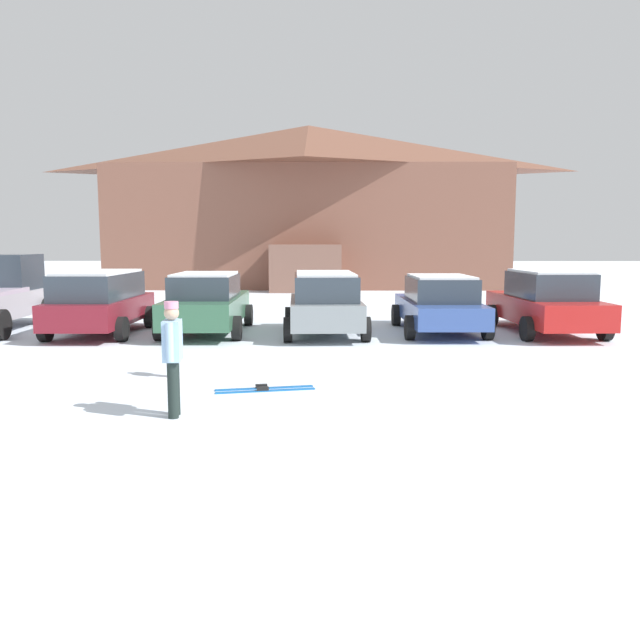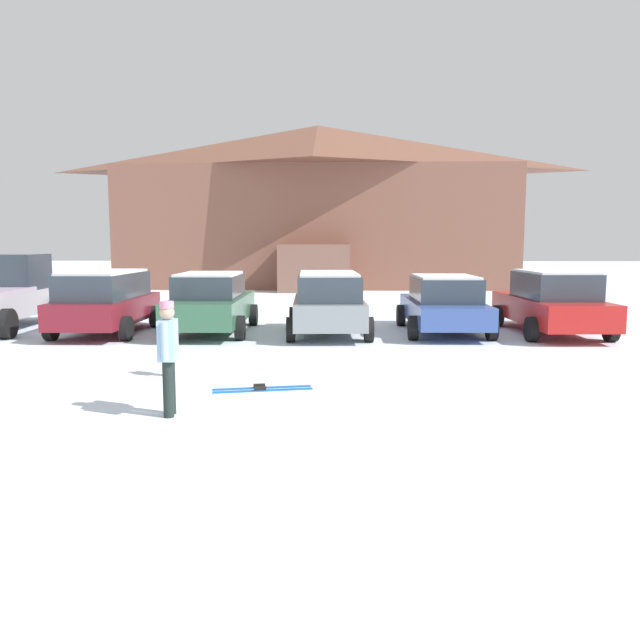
{
  "view_description": "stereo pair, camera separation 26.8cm",
  "coord_description": "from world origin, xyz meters",
  "px_view_note": "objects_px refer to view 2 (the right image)",
  "views": [
    {
      "loc": [
        0.98,
        -5.46,
        2.49
      ],
      "look_at": [
        0.79,
        6.8,
        0.97
      ],
      "focal_mm": 35.0,
      "sensor_mm": 36.0,
      "label": 1
    },
    {
      "loc": [
        1.25,
        -5.46,
        2.49
      ],
      "look_at": [
        0.79,
        6.8,
        0.97
      ],
      "focal_mm": 35.0,
      "sensor_mm": 36.0,
      "label": 2
    }
  ],
  "objects_px": {
    "ski_lodge": "(318,205)",
    "parked_grey_wagon": "(328,302)",
    "skier_adult_in_blue_parka": "(168,351)",
    "parked_green_coupe": "(211,302)",
    "parked_maroon_van": "(106,300)",
    "skier_child_in_pink_snowsuit": "(169,350)",
    "parked_blue_hatchback": "(444,304)",
    "pair_of_skis": "(262,389)",
    "parked_red_sedan": "(551,302)"
  },
  "relations": [
    {
      "from": "pair_of_skis",
      "to": "parked_red_sedan",
      "type": "bearing_deg",
      "value": 44.06
    },
    {
      "from": "pair_of_skis",
      "to": "parked_blue_hatchback",
      "type": "bearing_deg",
      "value": 58.98
    },
    {
      "from": "pair_of_skis",
      "to": "skier_child_in_pink_snowsuit",
      "type": "bearing_deg",
      "value": 150.98
    },
    {
      "from": "parked_green_coupe",
      "to": "parked_red_sedan",
      "type": "xyz_separation_m",
      "value": [
        9.39,
        0.09,
        0.03
      ]
    },
    {
      "from": "skier_adult_in_blue_parka",
      "to": "parked_grey_wagon",
      "type": "bearing_deg",
      "value": 75.24
    },
    {
      "from": "parked_blue_hatchback",
      "to": "skier_child_in_pink_snowsuit",
      "type": "bearing_deg",
      "value": -135.81
    },
    {
      "from": "parked_red_sedan",
      "to": "parked_blue_hatchback",
      "type": "bearing_deg",
      "value": 178.86
    },
    {
      "from": "parked_grey_wagon",
      "to": "pair_of_skis",
      "type": "distance_m",
      "value": 6.53
    },
    {
      "from": "skier_child_in_pink_snowsuit",
      "to": "pair_of_skis",
      "type": "distance_m",
      "value": 2.21
    },
    {
      "from": "parked_blue_hatchback",
      "to": "skier_adult_in_blue_parka",
      "type": "relative_size",
      "value": 2.75
    },
    {
      "from": "pair_of_skis",
      "to": "parked_grey_wagon",
      "type": "bearing_deg",
      "value": 81.26
    },
    {
      "from": "ski_lodge",
      "to": "parked_grey_wagon",
      "type": "relative_size",
      "value": 5.41
    },
    {
      "from": "ski_lodge",
      "to": "parked_maroon_van",
      "type": "relative_size",
      "value": 5.18
    },
    {
      "from": "parked_grey_wagon",
      "to": "skier_child_in_pink_snowsuit",
      "type": "distance_m",
      "value": 6.08
    },
    {
      "from": "parked_red_sedan",
      "to": "pair_of_skis",
      "type": "distance_m",
      "value": 9.91
    },
    {
      "from": "parked_maroon_van",
      "to": "parked_blue_hatchback",
      "type": "xyz_separation_m",
      "value": [
        9.3,
        0.48,
        -0.11
      ]
    },
    {
      "from": "parked_grey_wagon",
      "to": "skier_adult_in_blue_parka",
      "type": "distance_m",
      "value": 8.3
    },
    {
      "from": "parked_grey_wagon",
      "to": "parked_maroon_van",
      "type": "bearing_deg",
      "value": 179.56
    },
    {
      "from": "skier_adult_in_blue_parka",
      "to": "parked_green_coupe",
      "type": "bearing_deg",
      "value": 97.87
    },
    {
      "from": "ski_lodge",
      "to": "pair_of_skis",
      "type": "height_order",
      "value": "ski_lodge"
    },
    {
      "from": "parked_grey_wagon",
      "to": "pair_of_skis",
      "type": "bearing_deg",
      "value": -98.74
    },
    {
      "from": "parked_maroon_van",
      "to": "pair_of_skis",
      "type": "xyz_separation_m",
      "value": [
        5.14,
        -6.44,
        -0.91
      ]
    },
    {
      "from": "parked_grey_wagon",
      "to": "skier_child_in_pink_snowsuit",
      "type": "bearing_deg",
      "value": -118.17
    },
    {
      "from": "parked_green_coupe",
      "to": "parked_red_sedan",
      "type": "bearing_deg",
      "value": 0.53
    },
    {
      "from": "parked_green_coupe",
      "to": "parked_red_sedan",
      "type": "distance_m",
      "value": 9.39
    },
    {
      "from": "ski_lodge",
      "to": "parked_blue_hatchback",
      "type": "height_order",
      "value": "ski_lodge"
    },
    {
      "from": "ski_lodge",
      "to": "parked_green_coupe",
      "type": "bearing_deg",
      "value": -96.28
    },
    {
      "from": "parked_green_coupe",
      "to": "pair_of_skis",
      "type": "relative_size",
      "value": 2.8
    },
    {
      "from": "parked_blue_hatchback",
      "to": "parked_green_coupe",
      "type": "bearing_deg",
      "value": -178.71
    },
    {
      "from": "ski_lodge",
      "to": "skier_adult_in_blue_parka",
      "type": "distance_m",
      "value": 28.47
    },
    {
      "from": "parked_maroon_van",
      "to": "skier_child_in_pink_snowsuit",
      "type": "distance_m",
      "value": 6.32
    },
    {
      "from": "skier_child_in_pink_snowsuit",
      "to": "skier_adult_in_blue_parka",
      "type": "relative_size",
      "value": 0.53
    },
    {
      "from": "parked_grey_wagon",
      "to": "pair_of_skis",
      "type": "xyz_separation_m",
      "value": [
        -0.98,
        -6.4,
        -0.89
      ]
    },
    {
      "from": "parked_maroon_van",
      "to": "parked_green_coupe",
      "type": "relative_size",
      "value": 0.89
    },
    {
      "from": "parked_maroon_van",
      "to": "skier_child_in_pink_snowsuit",
      "type": "relative_size",
      "value": 4.8
    },
    {
      "from": "skier_adult_in_blue_parka",
      "to": "parked_blue_hatchback",
      "type": "bearing_deg",
      "value": 58.24
    },
    {
      "from": "parked_grey_wagon",
      "to": "parked_blue_hatchback",
      "type": "xyz_separation_m",
      "value": [
        3.18,
        0.53,
        -0.1
      ]
    },
    {
      "from": "parked_maroon_van",
      "to": "pair_of_skis",
      "type": "distance_m",
      "value": 8.29
    },
    {
      "from": "parked_green_coupe",
      "to": "skier_adult_in_blue_parka",
      "type": "distance_m",
      "value": 8.49
    },
    {
      "from": "ski_lodge",
      "to": "parked_grey_wagon",
      "type": "distance_m",
      "value": 20.56
    },
    {
      "from": "parked_grey_wagon",
      "to": "pair_of_skis",
      "type": "relative_size",
      "value": 2.39
    },
    {
      "from": "skier_child_in_pink_snowsuit",
      "to": "pair_of_skis",
      "type": "relative_size",
      "value": 0.52
    },
    {
      "from": "parked_green_coupe",
      "to": "parked_grey_wagon",
      "type": "height_order",
      "value": "parked_grey_wagon"
    },
    {
      "from": "parked_blue_hatchback",
      "to": "pair_of_skis",
      "type": "relative_size",
      "value": 2.68
    },
    {
      "from": "parked_grey_wagon",
      "to": "ski_lodge",
      "type": "bearing_deg",
      "value": 93.11
    },
    {
      "from": "parked_blue_hatchback",
      "to": "pair_of_skis",
      "type": "height_order",
      "value": "parked_blue_hatchback"
    },
    {
      "from": "parked_maroon_van",
      "to": "parked_grey_wagon",
      "type": "distance_m",
      "value": 6.12
    },
    {
      "from": "ski_lodge",
      "to": "parked_green_coupe",
      "type": "xyz_separation_m",
      "value": [
        -2.18,
        -19.8,
        -3.81
      ]
    },
    {
      "from": "ski_lodge",
      "to": "parked_blue_hatchback",
      "type": "relative_size",
      "value": 4.84
    },
    {
      "from": "parked_blue_hatchback",
      "to": "ski_lodge",
      "type": "bearing_deg",
      "value": 102.28
    }
  ]
}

